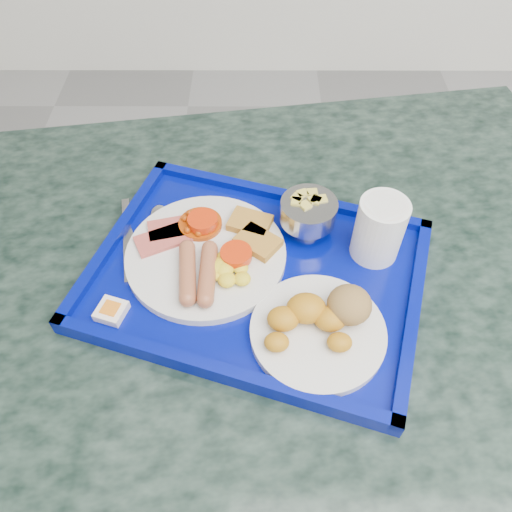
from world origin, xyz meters
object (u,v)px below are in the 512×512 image
Objects in this scene: bread_plate at (321,323)px; juice_cup at (379,228)px; fruit_bowl at (308,211)px; tray at (256,275)px; main_plate at (209,253)px; table at (234,353)px.

juice_cup is at bearing 56.52° from bread_plate.
bread_plate is at bearing -87.80° from fruit_bowl.
tray is 0.20m from juice_cup.
juice_cup is at bearing 13.11° from tray.
main_plate is at bearing 158.97° from tray.
bread_plate is at bearing -48.21° from tray.
bread_plate is at bearing -34.28° from table.
tray is (0.04, 0.01, 0.22)m from table.
fruit_bowl is 0.11m from juice_cup.
table is at bearing -163.82° from tray.
fruit_bowl is at bearing 22.26° from main_plate.
main_plate reaches higher than table.
bread_plate is (0.16, -0.13, 0.01)m from main_plate.
tray is 0.08m from main_plate.
bread_plate is at bearing -38.39° from main_plate.
fruit_bowl is at bearing 92.20° from bread_plate.
fruit_bowl reaches higher than table.
main_plate is 0.17m from fruit_bowl.
table is 14.29× the size of juice_cup.
table is at bearing -166.33° from juice_cup.
fruit_bowl is (0.08, 0.09, 0.05)m from tray.
table is at bearing -140.15° from fruit_bowl.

